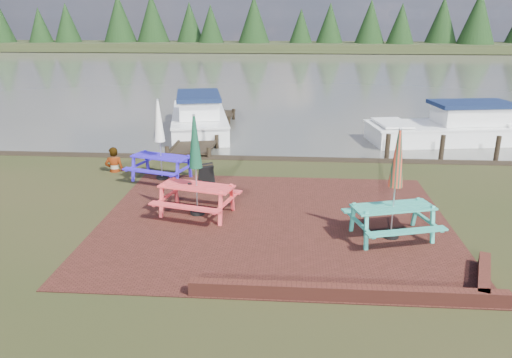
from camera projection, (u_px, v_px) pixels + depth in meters
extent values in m
plane|color=black|center=(273.00, 239.00, 12.01)|extent=(120.00, 120.00, 0.00)
cube|color=#391812|center=(274.00, 222.00, 12.95)|extent=(9.00, 7.50, 0.02)
cube|color=#4C1E16|center=(346.00, 293.00, 9.39)|extent=(6.00, 0.22, 0.30)
cube|color=#4C1E16|center=(484.00, 277.00, 9.96)|extent=(0.82, 1.77, 0.30)
cube|color=#45433B|center=(289.00, 71.00, 47.03)|extent=(120.00, 60.00, 0.02)
cube|color=black|center=(291.00, 47.00, 74.33)|extent=(120.00, 10.00, 1.20)
cube|color=teal|center=(393.00, 207.00, 11.84)|extent=(2.06, 1.26, 0.04)
cube|color=teal|center=(407.00, 231.00, 11.26)|extent=(1.93, 0.78, 0.04)
cube|color=teal|center=(379.00, 208.00, 12.61)|extent=(1.93, 0.78, 0.04)
cube|color=teal|center=(359.00, 225.00, 11.80)|extent=(0.55, 1.63, 0.79)
cube|color=teal|center=(424.00, 220.00, 12.12)|extent=(0.55, 1.63, 0.79)
cylinder|color=black|center=(391.00, 235.00, 12.07)|extent=(0.39, 0.39, 0.11)
cylinder|color=#B2B2B7|center=(395.00, 185.00, 11.66)|extent=(0.04, 0.04, 2.68)
cone|color=red|center=(398.00, 159.00, 11.46)|extent=(0.34, 0.34, 1.34)
cube|color=#E33A3D|center=(197.00, 186.00, 13.23)|extent=(2.08, 1.23, 0.04)
cube|color=#E33A3D|center=(185.00, 207.00, 12.66)|extent=(1.96, 0.74, 0.04)
cube|color=#E33A3D|center=(208.00, 189.00, 13.99)|extent=(1.96, 0.74, 0.04)
cube|color=#E33A3D|center=(169.00, 197.00, 13.61)|extent=(0.51, 1.66, 0.80)
cube|color=#E33A3D|center=(226.00, 204.00, 13.09)|extent=(0.51, 1.66, 0.80)
cylinder|color=black|center=(198.00, 213.00, 13.46)|extent=(0.39, 0.39, 0.11)
cylinder|color=#B2B2B7|center=(196.00, 166.00, 13.05)|extent=(0.04, 0.04, 2.72)
cone|color=#103E27|center=(195.00, 142.00, 12.85)|extent=(0.35, 0.35, 1.36)
cube|color=#2E1AC4|center=(161.00, 157.00, 16.10)|extent=(2.01, 1.26, 0.04)
cube|color=#2E1AC4|center=(149.00, 172.00, 15.57)|extent=(1.87, 0.80, 0.04)
cube|color=#2E1AC4|center=(173.00, 160.00, 16.82)|extent=(1.87, 0.80, 0.04)
cube|color=#2E1AC4|center=(140.00, 165.00, 16.51)|extent=(0.57, 1.58, 0.77)
cube|color=#2E1AC4|center=(184.00, 171.00, 15.94)|extent=(0.57, 1.58, 0.77)
cylinder|color=black|center=(162.00, 178.00, 16.33)|extent=(0.38, 0.38, 0.10)
cylinder|color=#B2B2B7|center=(160.00, 141.00, 15.93)|extent=(0.04, 0.04, 2.61)
cone|color=white|center=(159.00, 121.00, 15.73)|extent=(0.33, 0.33, 1.31)
cube|color=black|center=(205.00, 179.00, 15.09)|extent=(0.51, 0.46, 0.80)
cube|color=black|center=(207.00, 176.00, 15.35)|extent=(0.51, 0.46, 0.80)
cube|color=black|center=(206.00, 165.00, 15.10)|extent=(0.42, 0.33, 0.03)
cube|color=black|center=(208.00, 128.00, 23.10)|extent=(1.60, 9.00, 0.06)
cube|color=black|center=(192.00, 127.00, 23.14)|extent=(0.08, 9.00, 0.08)
cube|color=black|center=(224.00, 127.00, 23.03)|extent=(0.08, 9.00, 0.08)
cylinder|color=black|center=(167.00, 159.00, 18.97)|extent=(0.16, 0.16, 1.00)
cylinder|color=black|center=(209.00, 160.00, 18.85)|extent=(0.16, 0.16, 1.00)
cube|color=silver|center=(199.00, 124.00, 24.00)|extent=(3.77, 7.36, 1.00)
cube|color=silver|center=(199.00, 113.00, 23.84)|extent=(3.84, 7.51, 0.08)
cube|color=silver|center=(199.00, 106.00, 22.89)|extent=(2.29, 3.24, 0.85)
cube|color=#0E1936|center=(198.00, 96.00, 22.74)|extent=(2.56, 3.69, 0.18)
cube|color=silver|center=(198.00, 101.00, 26.31)|extent=(2.26, 1.65, 0.10)
cube|color=silver|center=(450.00, 135.00, 21.78)|extent=(7.25, 3.49, 0.93)
cube|color=silver|center=(451.00, 125.00, 21.63)|extent=(7.40, 3.56, 0.07)
cube|color=silver|center=(471.00, 114.00, 21.56)|extent=(3.16, 2.18, 0.79)
cube|color=#0E1936|center=(472.00, 104.00, 21.42)|extent=(3.60, 2.44, 0.17)
cube|color=silver|center=(392.00, 123.00, 21.37)|extent=(1.56, 2.22, 0.09)
cube|color=silver|center=(506.00, 115.00, 22.13)|extent=(1.92, 2.45, 0.11)
imported|color=gray|center=(113.00, 148.00, 16.85)|extent=(0.70, 0.54, 1.72)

